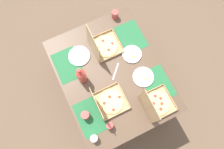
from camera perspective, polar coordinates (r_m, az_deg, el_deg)
name	(u,v)px	position (r m, az deg, el deg)	size (l,w,h in m)	color
ground_plane	(112,90)	(2.93, 0.00, -4.17)	(6.00, 6.00, 0.00)	brown
dining_table	(112,77)	(2.29, 0.00, -0.80)	(1.32, 1.05, 0.78)	#3F3328
placemat_near_left	(158,84)	(2.20, 12.26, -2.58)	(0.36, 0.26, 0.00)	#236638
placemat_near_right	(131,37)	(2.34, 5.17, 10.19)	(0.36, 0.26, 0.00)	#236638
placemat_far_left	(91,117)	(2.11, -5.76, -11.32)	(0.36, 0.26, 0.00)	#236638
placemat_far_right	(68,65)	(2.26, -11.95, 2.53)	(0.36, 0.26, 0.00)	#236638
pizza_box_corner_right	(103,46)	(2.24, -2.41, 7.83)	(0.30, 0.30, 0.33)	tan
pizza_box_center	(108,102)	(2.07, -1.05, -7.52)	(0.29, 0.30, 0.33)	tan
pizza_box_edge_far	(156,104)	(2.11, 11.77, -7.81)	(0.29, 0.29, 0.33)	tan
plate_far_left	(132,54)	(2.25, 5.51, 5.51)	(0.21, 0.21, 0.03)	white
plate_near_left	(79,56)	(2.26, -8.87, 5.01)	(0.23, 0.23, 0.02)	white
plate_far_right	(143,77)	(2.19, 8.53, -0.65)	(0.22, 0.22, 0.03)	white
soda_bottle	(82,76)	(2.06, -8.24, -0.37)	(0.09, 0.09, 0.32)	#B2382D
cup_clear_left	(115,15)	(2.41, 0.80, 15.96)	(0.07, 0.07, 0.10)	#BF4742
cup_dark	(94,138)	(2.06, -4.85, -16.89)	(0.07, 0.07, 0.09)	silver
cup_red	(86,115)	(2.07, -7.19, -10.92)	(0.08, 0.08, 0.11)	#BF4742
cup_spare	(110,126)	(2.05, -0.63, -13.72)	(0.07, 0.07, 0.09)	#BF4742
fork_by_far_right	(116,71)	(2.19, 0.99, 0.86)	(0.19, 0.02, 0.01)	#B7B7BC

